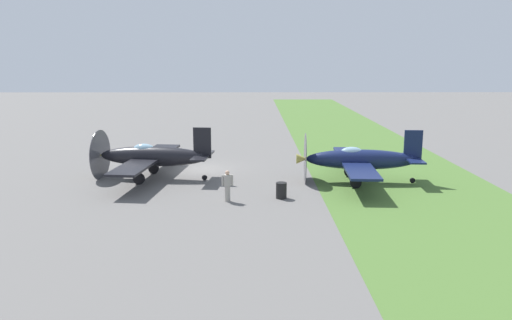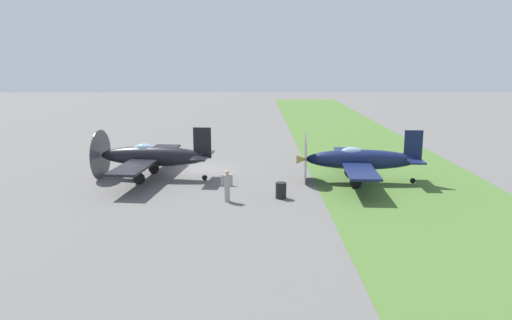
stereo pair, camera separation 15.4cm
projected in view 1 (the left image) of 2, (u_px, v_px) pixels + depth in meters
The scene contains 6 objects.
ground_plane at pixel (202, 169), 35.18m from camera, with size 160.00×160.00×0.00m, color #605E5B.
grass_verge at pixel (386, 169), 35.27m from camera, with size 120.00×11.00×0.01m, color #476B2D.
airplane_lead at pixel (151, 156), 32.12m from camera, with size 10.02×7.95×3.55m.
airplane_wingman at pixel (359, 160), 31.25m from camera, with size 9.79×7.74×3.49m.
ground_crew_chief at pixel (227, 185), 27.14m from camera, with size 0.38×0.63×1.73m.
fuel_drum at pixel (281, 190), 27.85m from camera, with size 0.60×0.60×0.90m, color black.
Camera 1 is at (-34.36, -3.53, 7.69)m, focal length 35.15 mm.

